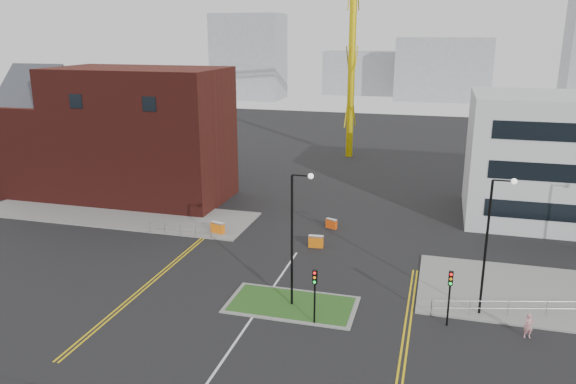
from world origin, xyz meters
name	(u,v)px	position (x,y,z in m)	size (l,w,h in m)	color
ground	(218,367)	(0.00, 0.00, 0.00)	(200.00, 200.00, 0.00)	black
pavement_left	(116,214)	(-20.00, 22.00, 0.06)	(28.00, 8.00, 0.12)	slate
island_kerb	(292,305)	(2.00, 8.00, 0.04)	(8.60, 4.60, 0.08)	slate
grass_island	(292,304)	(2.00, 8.00, 0.06)	(8.00, 4.00, 0.12)	#254A18
brick_building	(117,135)	(-22.97, 28.00, 6.85)	(24.20, 10.07, 14.24)	#471511
streetlamp_island	(295,229)	(2.22, 8.00, 5.41)	(1.46, 0.36, 9.18)	black
streetlamp_right_near	(491,236)	(14.22, 10.00, 5.41)	(1.46, 0.36, 9.18)	black
traffic_light_island	(315,286)	(4.00, 5.98, 2.57)	(0.28, 0.33, 3.65)	black
traffic_light_right	(450,288)	(12.00, 7.98, 2.57)	(0.28, 0.33, 3.65)	black
railing_left	(180,228)	(-11.00, 18.00, 0.74)	(6.05, 0.05, 1.10)	gray
centre_line	(231,348)	(0.00, 2.00, 0.01)	(0.15, 30.00, 0.01)	silver
yellow_left_a	(158,275)	(-9.00, 10.00, 0.01)	(0.12, 24.00, 0.01)	gold
yellow_left_b	(161,275)	(-8.70, 10.00, 0.01)	(0.12, 24.00, 0.01)	gold
yellow_right_a	(403,336)	(9.50, 6.00, 0.01)	(0.12, 20.00, 0.01)	gold
yellow_right_b	(409,337)	(9.80, 6.00, 0.01)	(0.12, 20.00, 0.01)	gold
skyline_a	(249,57)	(-40.00, 120.00, 11.00)	(18.00, 12.00, 22.00)	gray
skyline_b	(443,69)	(10.00, 130.00, 8.00)	(24.00, 12.00, 16.00)	gray
skyline_d	(378,73)	(-8.00, 140.00, 6.00)	(30.00, 12.00, 12.00)	gray
pedestrian	(529,326)	(16.64, 7.79, 0.78)	(0.57, 0.37, 1.56)	#D2888C
barrier_left	(218,228)	(-8.00, 19.42, 0.60)	(1.39, 0.77, 1.11)	orange
barrier_mid	(331,223)	(1.58, 23.68, 0.49)	(1.12, 0.75, 0.90)	#E0490C
barrier_right	(316,241)	(1.25, 18.64, 0.57)	(1.28, 0.53, 1.05)	#D5630B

